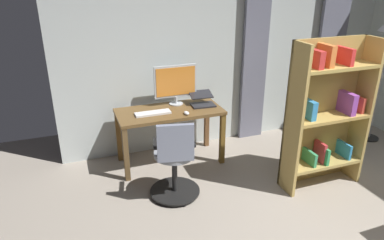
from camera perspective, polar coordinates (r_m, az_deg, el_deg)
back_room_partition at (r=5.04m, az=6.60°, el=11.96°), size 4.85×0.10×2.78m
curtain_left_panel at (r=5.88m, az=21.31°, el=9.98°), size 0.46×0.06×2.35m
curtain_right_panel at (r=5.13m, az=10.05°, el=9.49°), size 0.37×0.06×2.35m
desk at (r=4.47m, az=-3.63°, el=0.34°), size 1.32×0.61×0.72m
office_chair at (r=3.82m, az=-2.79°, el=-6.79°), size 0.56×0.56×0.94m
computer_monitor at (r=4.55m, az=-2.67°, el=6.05°), size 0.56×0.18×0.52m
computer_keyboard at (r=4.33m, az=-6.32°, el=1.11°), size 0.43×0.13×0.02m
laptop at (r=4.59m, az=1.65°, el=3.08°), size 0.32×0.33×0.15m
computer_mouse at (r=4.29m, az=-0.90°, el=1.14°), size 0.06×0.10×0.04m
bookshelf at (r=4.20m, az=20.68°, el=1.07°), size 0.95×0.30×1.69m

